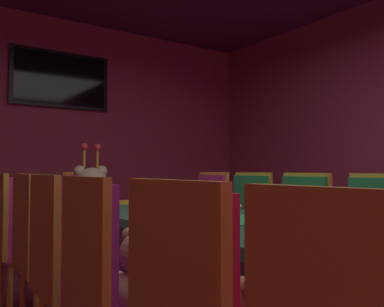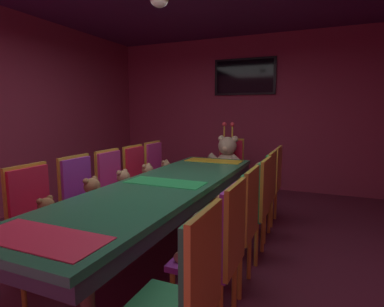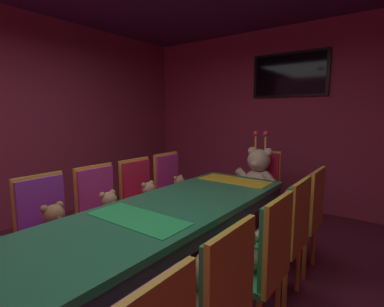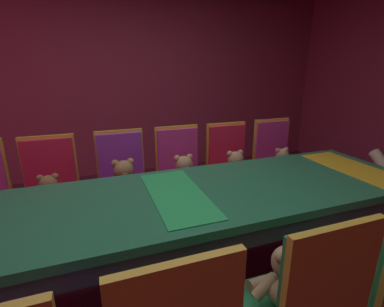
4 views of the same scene
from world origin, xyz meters
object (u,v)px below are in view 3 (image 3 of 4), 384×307
at_px(banquet_table, 138,230).
at_px(chair_left_3, 100,206).
at_px(chair_left_4, 140,195).
at_px(teddy_left_5, 180,188).
at_px(chair_left_2, 46,223).
at_px(throne_chair, 263,180).
at_px(teddy_right_2, 191,291).
at_px(teddy_right_4, 271,226).
at_px(teddy_left_4, 149,198).
at_px(chair_right_3, 265,256).
at_px(king_teddy_bear, 258,173).
at_px(chair_left_5, 171,184).
at_px(teddy_left_2, 55,227).
at_px(chair_right_5, 308,210).
at_px(chair_right_2, 216,303).
at_px(chair_right_4, 289,228).
at_px(teddy_right_5, 291,206).
at_px(wall_tv, 289,75).
at_px(teddy_left_3, 110,210).
at_px(teddy_right_3, 244,251).

xyz_separation_m(banquet_table, chair_left_3, (-0.82, 0.27, -0.06)).
bearing_deg(chair_left_4, teddy_left_5, 78.17).
distance_m(chair_left_2, chair_left_4, 1.02).
xyz_separation_m(banquet_table, throne_chair, (0.00, 2.24, -0.06)).
bearing_deg(teddy_right_2, teddy_right_4, -89.59).
xyz_separation_m(banquet_table, teddy_right_2, (0.67, -0.27, -0.06)).
bearing_deg(teddy_left_4, chair_right_3, -17.81).
bearing_deg(king_teddy_bear, chair_left_5, -48.22).
bearing_deg(chair_left_4, throne_chair, 61.04).
bearing_deg(chair_right_3, teddy_left_2, 19.90).
height_order(teddy_left_5, chair_right_5, chair_right_5).
bearing_deg(banquet_table, teddy_right_4, 51.15).
distance_m(chair_right_2, chair_right_4, 1.09).
xyz_separation_m(chair_left_2, teddy_right_5, (1.48, 1.59, 0.00)).
bearing_deg(chair_right_5, chair_right_4, 90.28).
bearing_deg(chair_left_5, banquet_table, -57.75).
bearing_deg(chair_right_5, chair_left_5, 0.74).
height_order(chair_right_4, king_teddy_bear, king_teddy_bear).
height_order(chair_left_4, chair_right_4, same).
bearing_deg(chair_left_4, chair_right_2, -32.66).
relative_size(chair_right_3, chair_right_5, 1.00).
bearing_deg(wall_tv, king_teddy_bear, -90.00).
bearing_deg(teddy_left_2, teddy_left_3, 90.18).
xyz_separation_m(chair_right_2, teddy_right_3, (-0.13, 0.56, -0.01)).
bearing_deg(teddy_left_4, teddy_left_2, -90.66).
distance_m(teddy_right_2, teddy_right_3, 0.56).
bearing_deg(teddy_right_2, chair_left_2, -0.73).
relative_size(teddy_left_2, king_teddy_bear, 0.43).
bearing_deg(king_teddy_bear, teddy_left_5, -42.87).
distance_m(teddy_left_2, chair_right_2, 1.49).
relative_size(banquet_table, teddy_right_5, 9.65).
distance_m(banquet_table, teddy_right_5, 1.50).
height_order(throne_chair, wall_tv, wall_tv).
relative_size(throne_chair, wall_tv, 0.87).
xyz_separation_m(teddy_left_3, throne_chair, (0.68, 1.96, 0.01)).
height_order(chair_left_2, teddy_right_5, chair_left_2).
bearing_deg(teddy_left_5, wall_tv, 68.75).
distance_m(teddy_left_2, wall_tv, 3.72).
relative_size(chair_left_2, chair_right_4, 1.00).
bearing_deg(chair_right_4, teddy_right_3, 76.79).
bearing_deg(teddy_right_4, teddy_right_5, -89.37).
relative_size(chair_left_4, teddy_right_2, 2.91).
height_order(teddy_left_2, chair_right_5, chair_right_5).
height_order(teddy_left_3, teddy_right_4, teddy_left_3).
xyz_separation_m(teddy_left_3, chair_left_5, (-0.16, 1.05, 0.01)).
bearing_deg(chair_right_3, throne_chair, -66.85).
bearing_deg(banquet_table, chair_right_4, 45.59).
bearing_deg(teddy_left_5, chair_left_5, 180.00).
relative_size(teddy_right_3, wall_tv, 0.28).
xyz_separation_m(chair_left_5, teddy_right_3, (1.52, -1.03, -0.01)).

